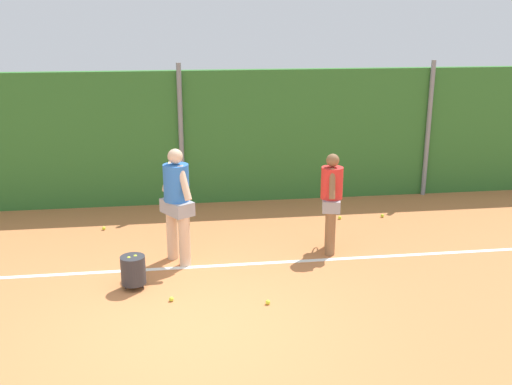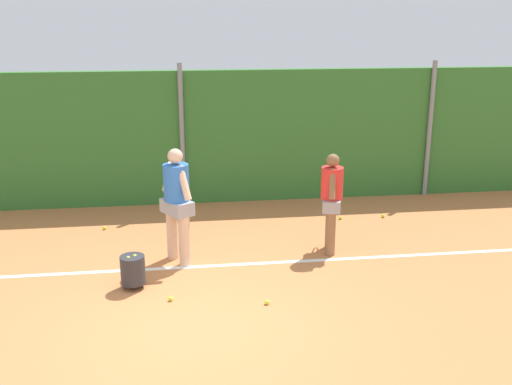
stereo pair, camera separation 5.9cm
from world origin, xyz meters
The scene contains 13 objects.
ground_plane centered at (0.00, 1.57, 0.00)m, with size 28.43×28.43×0.00m, color #C67542.
hedge_fence_backdrop centered at (0.00, 5.36, 1.39)m, with size 18.48×0.25×2.78m, color #33702D.
fence_post_center centered at (0.00, 5.19, 1.48)m, with size 0.10×0.10×2.95m, color gray.
fence_post_right centered at (5.33, 5.19, 1.48)m, with size 0.10×0.10×2.95m, color gray.
court_baseline_paint centered at (0.00, 1.86, 0.00)m, with size 13.50×0.10×0.01m, color white.
player_foreground_near centered at (-0.14, 2.13, 1.05)m, with size 0.56×0.69×1.87m.
player_midcourt centered at (2.40, 2.24, 0.95)m, with size 0.40×0.78×1.69m.
ball_hopper centered at (-0.81, 1.22, 0.29)m, with size 0.36×0.36×0.51m.
tennis_ball_1 centered at (3.89, 3.80, 0.03)m, with size 0.07×0.07×0.07m, color #CCDB33.
tennis_ball_2 centered at (3.02, 3.80, 0.03)m, with size 0.07×0.07×0.07m, color #CCDB33.
tennis_ball_3 centered at (-0.27, 0.73, 0.03)m, with size 0.07×0.07×0.07m, color #CCDB33.
tennis_ball_4 centered at (-1.51, 3.82, 0.03)m, with size 0.07×0.07×0.07m, color #CCDB33.
tennis_ball_5 centered at (1.06, 0.45, 0.03)m, with size 0.07×0.07×0.07m, color #CCDB33.
Camera 2 is at (-0.07, -6.88, 3.83)m, focal length 41.56 mm.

